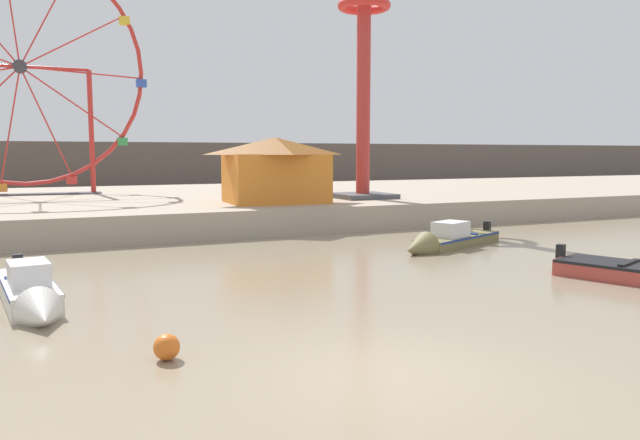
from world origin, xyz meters
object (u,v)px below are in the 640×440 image
at_px(motorboat_white_red_stripe, 31,293).
at_px(mooring_buoy_orange, 167,347).
at_px(carnival_booth_orange_canopy, 276,169).
at_px(motorboat_olive_wood, 445,241).
at_px(drop_tower_red_tower, 364,53).
at_px(ferris_wheel_red_frame, 20,71).

distance_m(motorboat_white_red_stripe, mooring_buoy_orange, 5.11).
relative_size(carnival_booth_orange_canopy, mooring_buoy_orange, 11.34).
bearing_deg(carnival_booth_orange_canopy, motorboat_olive_wood, -67.20).
xyz_separation_m(motorboat_olive_wood, drop_tower_red_tower, (1.83, 9.66, 8.11)).
xyz_separation_m(motorboat_white_red_stripe, drop_tower_red_tower, (15.22, 12.93, 8.05)).
distance_m(motorboat_olive_wood, motorboat_white_red_stripe, 13.78).
relative_size(ferris_wheel_red_frame, drop_tower_red_tower, 0.86).
relative_size(motorboat_white_red_stripe, drop_tower_red_tower, 0.33).
distance_m(motorboat_olive_wood, mooring_buoy_orange, 13.78).
xyz_separation_m(drop_tower_red_tower, carnival_booth_orange_canopy, (-5.04, -0.83, -5.70)).
relative_size(motorboat_white_red_stripe, mooring_buoy_orange, 11.63).
distance_m(motorboat_olive_wood, ferris_wheel_red_frame, 24.95).
bearing_deg(motorboat_white_red_stripe, motorboat_olive_wood, 96.54).
height_order(ferris_wheel_red_frame, carnival_booth_orange_canopy, ferris_wheel_red_frame).
relative_size(motorboat_olive_wood, ferris_wheel_red_frame, 0.40).
distance_m(motorboat_white_red_stripe, drop_tower_red_tower, 21.53).
distance_m(drop_tower_red_tower, carnival_booth_orange_canopy, 7.65).
distance_m(motorboat_white_red_stripe, carnival_booth_orange_canopy, 15.98).
height_order(drop_tower_red_tower, carnival_booth_orange_canopy, drop_tower_red_tower).
height_order(motorboat_olive_wood, mooring_buoy_orange, motorboat_olive_wood).
bearing_deg(mooring_buoy_orange, motorboat_white_red_stripe, 114.37).
xyz_separation_m(ferris_wheel_red_frame, mooring_buoy_orange, (2.69, -27.18, -7.62)).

